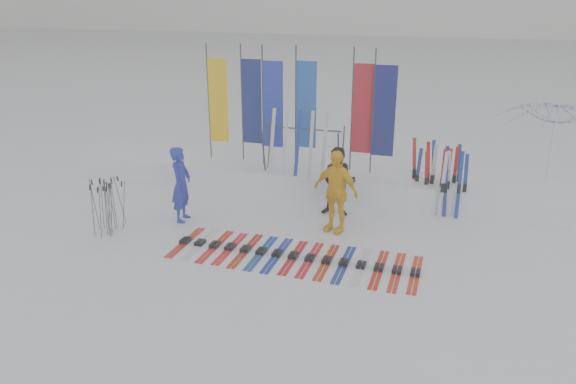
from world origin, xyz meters
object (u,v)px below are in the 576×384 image
(tent_canopy, at_px, (552,152))
(ski_row, at_px, (294,256))
(person_blue, at_px, (181,184))
(person_yellow, at_px, (335,191))
(person_black, at_px, (339,182))
(ski_rack, at_px, (303,144))

(tent_canopy, relative_size, ski_row, 0.58)
(person_blue, height_order, person_yellow, person_yellow)
(person_black, relative_size, ski_row, 0.33)
(person_black, bearing_deg, person_yellow, -86.24)
(person_blue, distance_m, ski_row, 3.39)
(tent_canopy, bearing_deg, person_yellow, -143.50)
(person_black, bearing_deg, person_blue, -161.54)
(person_blue, height_order, tent_canopy, tent_canopy)
(person_black, height_order, ski_rack, ski_rack)
(person_yellow, bearing_deg, person_black, 117.10)
(ski_rack, bearing_deg, ski_row, -76.63)
(tent_canopy, bearing_deg, person_blue, -154.43)
(person_black, xyz_separation_m, ski_row, (-0.34, -2.56, -0.80))
(ski_row, relative_size, ski_rack, 2.47)
(person_black, relative_size, tent_canopy, 0.58)
(ski_row, xyz_separation_m, ski_rack, (-0.88, 3.68, 1.35))
(ski_rack, bearing_deg, person_yellow, -57.19)
(person_black, height_order, tent_canopy, tent_canopy)
(person_blue, bearing_deg, tent_canopy, -71.43)
(person_blue, distance_m, ski_rack, 3.40)
(ski_row, bearing_deg, person_yellow, 73.32)
(ski_rack, bearing_deg, person_blue, -130.79)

